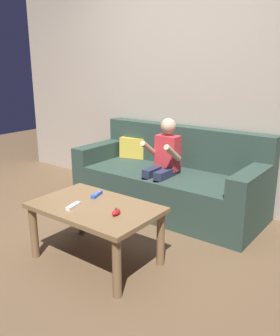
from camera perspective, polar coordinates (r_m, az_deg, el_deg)
The scene contains 8 objects.
ground_plane at distance 3.06m, azimuth -10.95°, elevation -12.70°, with size 9.94×9.94×0.00m, color brown.
wall_back at distance 3.96m, azimuth 6.26°, elevation 13.01°, with size 4.97×0.05×2.50m, color #B2A38E.
couch at distance 3.73m, azimuth 4.67°, elevation -2.12°, with size 1.95×0.80×0.84m.
person_seated_on_couch at distance 3.50m, azimuth 3.62°, elevation 1.04°, with size 0.32×0.40×0.96m.
coffee_table at distance 2.72m, azimuth -7.11°, elevation -7.30°, with size 0.94×0.60×0.46m.
game_remote_white_near_edge at distance 2.67m, azimuth -10.55°, elevation -5.95°, with size 0.06×0.14×0.03m.
nunchuk_red at distance 2.51m, azimuth -3.80°, elevation -7.00°, with size 0.06×0.10×0.05m.
game_remote_blue_far_corner at distance 2.87m, azimuth -6.87°, elevation -4.20°, with size 0.07×0.14×0.03m.
Camera 1 is at (2.03, -1.76, 1.46)m, focal length 38.42 mm.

